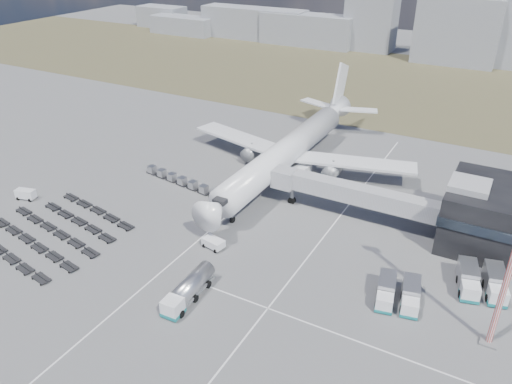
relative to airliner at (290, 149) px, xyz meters
The scene contains 14 objects.
ground 32.81m from the airliner, 90.00° to the right, with size 420.00×420.00×0.00m, color #565659.
grass_strip 77.80m from the airliner, 90.00° to the left, with size 420.00×90.00×0.01m, color #444128.
lane_markings 31.41m from the airliner, 71.60° to the right, with size 47.12×110.00×0.01m.
jet_bridge 19.89m from the airliner, 36.93° to the right, with size 30.30×3.80×7.05m.
airliner is the anchor object (origin of this frame).
skyline 118.30m from the airliner, 83.61° to the left, with size 289.76×27.52×25.16m.
fuel_tanker 44.41m from the airliner, 83.08° to the right, with size 2.98×10.29×3.30m.
pushback_tug 31.98m from the airliner, 87.46° to the right, with size 3.59×2.02×1.59m, color silver.
utility_van 52.82m from the airliner, 137.96° to the right, with size 3.70×1.67×2.02m, color silver.
catering_truck 6.31m from the airliner, 41.77° to the right, with size 3.18×6.54×2.90m.
service_trucks_near 43.70m from the airliner, 44.28° to the right, with size 6.91×7.80×2.75m.
service_trucks_far 46.76m from the airliner, 28.45° to the right, with size 7.77×8.66×2.97m.
uld_row 22.43m from the airliner, 132.39° to the right, with size 23.15×4.89×1.57m.
baggage_dollies 48.62m from the airliner, 121.29° to the right, with size 26.24×22.58×0.75m.
Camera 1 is at (40.09, -55.11, 46.45)m, focal length 35.00 mm.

